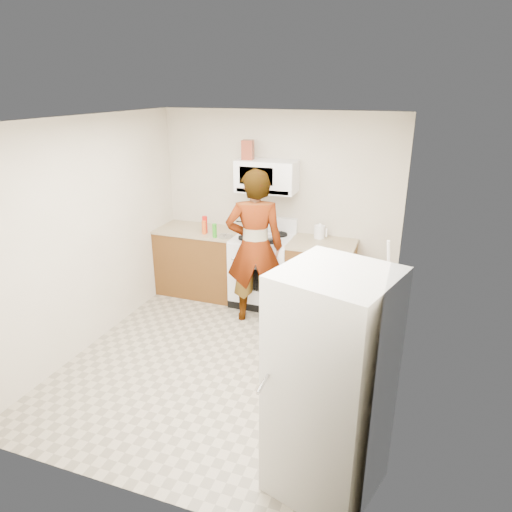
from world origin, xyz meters
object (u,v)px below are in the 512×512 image
at_px(kettle, 319,232).
at_px(fridge, 330,386).
at_px(gas_range, 263,268).
at_px(microwave, 267,176).
at_px(person, 255,247).
at_px(saucepan, 254,226).

bearing_deg(kettle, fridge, -51.78).
height_order(gas_range, kettle, gas_range).
bearing_deg(microwave, kettle, 4.52).
distance_m(person, saucepan, 0.67).
height_order(fridge, saucepan, fridge).
distance_m(microwave, kettle, 0.98).
xyz_separation_m(microwave, fridge, (1.40, -2.85, -0.85)).
distance_m(gas_range, microwave, 1.22).
relative_size(person, saucepan, 8.27).
height_order(gas_range, saucepan, gas_range).
relative_size(fridge, saucepan, 7.39).
height_order(gas_range, microwave, microwave).
height_order(person, saucepan, person).
height_order(microwave, saucepan, microwave).
bearing_deg(gas_range, kettle, 14.68).
bearing_deg(person, saucepan, -88.93).
bearing_deg(saucepan, gas_range, -38.55).
bearing_deg(gas_range, saucepan, 141.45).
bearing_deg(kettle, person, -109.69).
bearing_deg(microwave, fridge, -63.75).
distance_m(gas_range, kettle, 0.90).
distance_m(person, fridge, 2.62).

